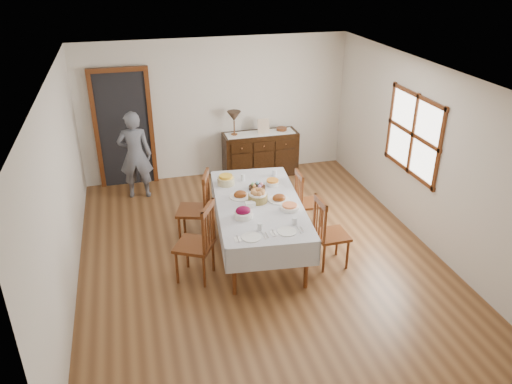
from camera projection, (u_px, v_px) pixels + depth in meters
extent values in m
plane|color=brown|center=(258.00, 253.00, 7.26)|extent=(6.00, 6.00, 0.00)
cube|color=silver|center=(258.00, 75.00, 6.11)|extent=(5.00, 6.00, 0.02)
cube|color=silver|center=(216.00, 109.00, 9.29)|extent=(5.00, 0.02, 2.60)
cube|color=silver|center=(353.00, 315.00, 4.08)|extent=(5.00, 0.02, 2.60)
cube|color=silver|center=(61.00, 193.00, 6.11)|extent=(0.02, 6.00, 2.60)
cube|color=silver|center=(424.00, 154.00, 7.26)|extent=(0.02, 6.00, 2.60)
cube|color=white|center=(414.00, 134.00, 7.43)|extent=(0.02, 1.30, 1.10)
cube|color=#5A2B12|center=(413.00, 134.00, 7.42)|extent=(0.03, 1.46, 1.26)
cube|color=black|center=(124.00, 130.00, 8.97)|extent=(0.90, 0.06, 2.10)
cube|color=#5A2B12|center=(124.00, 130.00, 8.95)|extent=(1.04, 0.08, 2.18)
cube|color=#BABABF|center=(258.00, 203.00, 7.01)|extent=(1.37, 2.38, 0.04)
cylinder|color=#5A2B12|center=(234.00, 270.00, 6.25)|extent=(0.06, 0.06, 0.74)
cylinder|color=#5A2B12|center=(306.00, 264.00, 6.38)|extent=(0.06, 0.06, 0.74)
cylinder|color=#5A2B12|center=(220.00, 200.00, 7.99)|extent=(0.06, 0.06, 0.74)
cylinder|color=#5A2B12|center=(277.00, 196.00, 8.12)|extent=(0.06, 0.06, 0.74)
cube|color=#BABABF|center=(218.00, 216.00, 6.99)|extent=(0.26, 2.30, 0.35)
cube|color=#BABABF|center=(298.00, 210.00, 7.15)|extent=(0.26, 2.30, 0.35)
cube|color=#BABABF|center=(273.00, 257.00, 6.06)|extent=(1.17, 0.14, 0.35)
cube|color=#BABABF|center=(247.00, 179.00, 8.09)|extent=(1.17, 0.14, 0.35)
cube|color=#5A2B12|center=(194.00, 245.00, 6.53)|extent=(0.63, 0.63, 0.04)
cylinder|color=#5A2B12|center=(187.00, 252.00, 6.85)|extent=(0.04, 0.04, 0.48)
cylinder|color=#5A2B12|center=(177.00, 268.00, 6.52)|extent=(0.04, 0.04, 0.48)
cylinder|color=#5A2B12|center=(213.00, 256.00, 6.77)|extent=(0.04, 0.04, 0.48)
cylinder|color=#5A2B12|center=(204.00, 272.00, 6.44)|extent=(0.04, 0.04, 0.48)
cylinder|color=#5A2B12|center=(213.00, 219.00, 6.52)|extent=(0.04, 0.04, 0.62)
cylinder|color=#5A2B12|center=(203.00, 235.00, 6.18)|extent=(0.04, 0.04, 0.62)
cube|color=#5A2B12|center=(208.00, 209.00, 6.23)|extent=(0.25, 0.41, 0.09)
cylinder|color=#5A2B12|center=(211.00, 225.00, 6.45)|extent=(0.02, 0.02, 0.51)
cylinder|color=#5A2B12|center=(209.00, 228.00, 6.36)|extent=(0.02, 0.02, 0.51)
cylinder|color=#5A2B12|center=(206.00, 232.00, 6.27)|extent=(0.02, 0.02, 0.51)
cube|color=#5A2B12|center=(193.00, 211.00, 7.40)|extent=(0.58, 0.58, 0.04)
cylinder|color=#5A2B12|center=(184.00, 219.00, 7.69)|extent=(0.04, 0.04, 0.47)
cylinder|color=#5A2B12|center=(180.00, 232.00, 7.35)|extent=(0.04, 0.04, 0.47)
cylinder|color=#5A2B12|center=(208.00, 220.00, 7.67)|extent=(0.04, 0.04, 0.47)
cylinder|color=#5A2B12|center=(205.00, 232.00, 7.34)|extent=(0.04, 0.04, 0.47)
cylinder|color=#5A2B12|center=(208.00, 187.00, 7.43)|extent=(0.04, 0.04, 0.61)
cylinder|color=#5A2B12|center=(204.00, 199.00, 7.08)|extent=(0.04, 0.04, 0.61)
cube|color=#5A2B12|center=(205.00, 176.00, 7.14)|extent=(0.17, 0.43, 0.09)
cylinder|color=#5A2B12|center=(207.00, 191.00, 7.35)|extent=(0.02, 0.02, 0.50)
cylinder|color=#5A2B12|center=(206.00, 194.00, 7.26)|extent=(0.02, 0.02, 0.50)
cylinder|color=#5A2B12|center=(205.00, 197.00, 7.18)|extent=(0.02, 0.02, 0.50)
cube|color=#5A2B12|center=(332.00, 235.00, 6.83)|extent=(0.43, 0.43, 0.04)
cylinder|color=#5A2B12|center=(347.00, 255.00, 6.83)|extent=(0.04, 0.04, 0.44)
cylinder|color=#5A2B12|center=(337.00, 242.00, 7.13)|extent=(0.04, 0.04, 0.44)
cylinder|color=#5A2B12|center=(324.00, 258.00, 6.75)|extent=(0.04, 0.04, 0.44)
cylinder|color=#5A2B12|center=(314.00, 245.00, 7.05)|extent=(0.04, 0.04, 0.44)
cylinder|color=#5A2B12|center=(325.00, 225.00, 6.50)|extent=(0.04, 0.04, 0.57)
cylinder|color=#5A2B12|center=(315.00, 212.00, 6.82)|extent=(0.04, 0.04, 0.57)
cube|color=#5A2B12|center=(321.00, 202.00, 6.55)|extent=(0.05, 0.41, 0.08)
cylinder|color=#5A2B12|center=(322.00, 223.00, 6.59)|extent=(0.02, 0.02, 0.47)
cylinder|color=#5A2B12|center=(320.00, 220.00, 6.67)|extent=(0.02, 0.02, 0.47)
cylinder|color=#5A2B12|center=(317.00, 217.00, 6.75)|extent=(0.02, 0.02, 0.47)
cube|color=#5A2B12|center=(309.00, 203.00, 7.76)|extent=(0.42, 0.42, 0.04)
cylinder|color=#5A2B12|center=(322.00, 219.00, 7.75)|extent=(0.03, 0.03, 0.41)
cylinder|color=#5A2B12|center=(315.00, 210.00, 8.03)|extent=(0.03, 0.03, 0.41)
cylinder|color=#5A2B12|center=(302.00, 222.00, 7.69)|extent=(0.03, 0.03, 0.41)
cylinder|color=#5A2B12|center=(296.00, 212.00, 7.97)|extent=(0.03, 0.03, 0.41)
cylinder|color=#5A2B12|center=(302.00, 194.00, 7.46)|extent=(0.04, 0.04, 0.53)
cylinder|color=#5A2B12|center=(296.00, 184.00, 7.76)|extent=(0.04, 0.04, 0.53)
cube|color=#5A2B12|center=(299.00, 175.00, 7.51)|extent=(0.06, 0.38, 0.08)
cylinder|color=#5A2B12|center=(300.00, 192.00, 7.54)|extent=(0.02, 0.02, 0.44)
cylinder|color=#5A2B12|center=(299.00, 190.00, 7.62)|extent=(0.02, 0.02, 0.44)
cylinder|color=#5A2B12|center=(297.00, 188.00, 7.69)|extent=(0.02, 0.02, 0.44)
cube|color=black|center=(260.00, 154.00, 9.61)|extent=(1.42, 0.47, 0.85)
cube|color=black|center=(242.00, 148.00, 9.18)|extent=(0.40, 0.02, 0.17)
sphere|color=brown|center=(242.00, 148.00, 9.17)|extent=(0.03, 0.03, 0.03)
cube|color=black|center=(264.00, 146.00, 9.28)|extent=(0.40, 0.02, 0.17)
sphere|color=brown|center=(264.00, 146.00, 9.27)|extent=(0.03, 0.03, 0.03)
cube|color=black|center=(286.00, 144.00, 9.38)|extent=(0.40, 0.02, 0.17)
sphere|color=brown|center=(286.00, 144.00, 9.36)|extent=(0.03, 0.03, 0.03)
imported|color=slate|center=(135.00, 152.00, 8.58)|extent=(0.56, 0.40, 1.67)
cylinder|color=olive|center=(258.00, 198.00, 6.98)|extent=(0.27, 0.27, 0.11)
cylinder|color=white|center=(258.00, 194.00, 6.95)|extent=(0.25, 0.25, 0.02)
sphere|color=#B5753E|center=(263.00, 191.00, 6.95)|extent=(0.08, 0.08, 0.08)
sphere|color=#B5753E|center=(260.00, 190.00, 6.99)|extent=(0.08, 0.08, 0.08)
sphere|color=#B5753E|center=(257.00, 190.00, 7.00)|extent=(0.08, 0.08, 0.08)
sphere|color=#B5753E|center=(254.00, 191.00, 6.97)|extent=(0.08, 0.08, 0.08)
sphere|color=#B5753E|center=(253.00, 192.00, 6.92)|extent=(0.08, 0.08, 0.08)
sphere|color=#B5753E|center=(255.00, 194.00, 6.88)|extent=(0.08, 0.08, 0.08)
sphere|color=#B5753E|center=(259.00, 194.00, 6.88)|extent=(0.08, 0.08, 0.08)
sphere|color=#B5753E|center=(262.00, 193.00, 6.91)|extent=(0.08, 0.08, 0.08)
cylinder|color=black|center=(257.00, 188.00, 7.34)|extent=(0.25, 0.25, 0.05)
ellipsoid|color=pink|center=(262.00, 184.00, 7.34)|extent=(0.05, 0.05, 0.06)
ellipsoid|color=#7ED7F8|center=(257.00, 183.00, 7.38)|extent=(0.05, 0.05, 0.06)
ellipsoid|color=#79CA73|center=(253.00, 184.00, 7.34)|extent=(0.05, 0.05, 0.06)
ellipsoid|color=#FF9C4A|center=(254.00, 186.00, 7.28)|extent=(0.05, 0.05, 0.06)
ellipsoid|color=#BE8AE3|center=(260.00, 186.00, 7.27)|extent=(0.05, 0.05, 0.06)
cylinder|color=white|center=(240.00, 196.00, 7.13)|extent=(0.32, 0.32, 0.02)
ellipsoid|color=#6B2F0E|center=(240.00, 195.00, 7.11)|extent=(0.19, 0.16, 0.11)
cylinder|color=white|center=(279.00, 200.00, 7.03)|extent=(0.31, 0.31, 0.01)
ellipsoid|color=#6B2F0E|center=(279.00, 198.00, 7.02)|extent=(0.19, 0.16, 0.11)
cylinder|color=white|center=(243.00, 215.00, 6.57)|extent=(0.25, 0.25, 0.08)
ellipsoid|color=maroon|center=(243.00, 211.00, 6.55)|extent=(0.20, 0.17, 0.11)
cylinder|color=white|center=(272.00, 183.00, 7.48)|extent=(0.19, 0.19, 0.06)
cylinder|color=orange|center=(272.00, 180.00, 7.46)|extent=(0.18, 0.18, 0.03)
cylinder|color=#C9BF8B|center=(226.00, 181.00, 7.49)|extent=(0.26, 0.26, 0.11)
cylinder|color=gold|center=(226.00, 176.00, 7.46)|extent=(0.20, 0.20, 0.04)
cylinder|color=white|center=(290.00, 208.00, 6.79)|extent=(0.26, 0.26, 0.05)
cylinder|color=#E77844|center=(290.00, 205.00, 6.77)|extent=(0.20, 0.20, 0.02)
cube|color=white|center=(250.00, 204.00, 6.85)|extent=(0.15, 0.10, 0.07)
cylinder|color=white|center=(251.00, 237.00, 6.13)|extent=(0.25, 0.25, 0.01)
cube|color=white|center=(238.00, 239.00, 6.09)|extent=(0.09, 0.13, 0.01)
cube|color=silver|center=(238.00, 239.00, 6.09)|extent=(0.03, 0.16, 0.01)
cube|color=silver|center=(264.00, 236.00, 6.17)|extent=(0.03, 0.18, 0.01)
cube|color=silver|center=(267.00, 235.00, 6.18)|extent=(0.03, 0.14, 0.01)
cylinder|color=silver|center=(260.00, 227.00, 6.28)|extent=(0.07, 0.07, 0.10)
cylinder|color=white|center=(287.00, 231.00, 6.25)|extent=(0.25, 0.25, 0.01)
cube|color=white|center=(274.00, 233.00, 6.22)|extent=(0.09, 0.13, 0.01)
cube|color=silver|center=(274.00, 233.00, 6.21)|extent=(0.03, 0.16, 0.01)
cube|color=silver|center=(299.00, 230.00, 6.29)|extent=(0.03, 0.18, 0.01)
cube|color=silver|center=(302.00, 230.00, 6.30)|extent=(0.03, 0.14, 0.01)
cylinder|color=silver|center=(295.00, 221.00, 6.40)|extent=(0.07, 0.07, 0.10)
cylinder|color=silver|center=(243.00, 177.00, 7.61)|extent=(0.06, 0.06, 0.11)
cylinder|color=silver|center=(275.00, 173.00, 7.77)|extent=(0.07, 0.07, 0.10)
cube|color=white|center=(260.00, 133.00, 9.39)|extent=(1.30, 0.35, 0.01)
cylinder|color=brown|center=(234.00, 134.00, 9.31)|extent=(0.12, 0.12, 0.03)
cylinder|color=brown|center=(234.00, 127.00, 9.24)|extent=(0.02, 0.02, 0.25)
cone|color=#423123|center=(234.00, 116.00, 9.15)|extent=(0.26, 0.26, 0.18)
cube|color=tan|center=(263.00, 126.00, 9.34)|extent=(0.22, 0.08, 0.28)
cylinder|color=#5A2B12|center=(282.00, 129.00, 9.53)|extent=(0.20, 0.20, 0.06)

